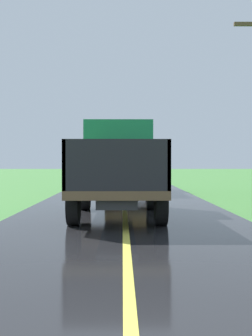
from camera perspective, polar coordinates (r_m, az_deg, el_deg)
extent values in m
cube|color=#2D2D30|center=(12.01, -1.07, -3.58)|extent=(0.90, 5.51, 0.24)
cube|color=brown|center=(12.00, -1.07, -2.62)|extent=(2.30, 5.80, 0.20)
cube|color=#197A4C|center=(13.93, -0.99, 2.17)|extent=(2.10, 1.90, 1.90)
cube|color=black|center=(14.90, -0.96, 3.36)|extent=(1.78, 0.02, 0.76)
cube|color=#232328|center=(11.07, -6.87, 0.45)|extent=(0.08, 3.85, 1.10)
cube|color=#232328|center=(11.04, 4.65, 0.46)|extent=(0.08, 3.85, 1.10)
cube|color=#232328|center=(9.12, -1.25, 0.39)|extent=(2.30, 0.08, 1.10)
cube|color=#232328|center=(12.89, -1.03, 0.50)|extent=(2.30, 0.08, 1.10)
cylinder|color=black|center=(13.86, -5.34, -3.41)|extent=(0.28, 1.00, 1.00)
cylinder|color=black|center=(13.84, 3.37, -3.41)|extent=(0.28, 1.00, 1.00)
cylinder|color=black|center=(10.49, -6.92, -4.76)|extent=(0.28, 1.00, 1.00)
cylinder|color=black|center=(10.47, 4.62, -4.77)|extent=(0.28, 1.00, 1.00)
ellipsoid|color=#81AE2C|center=(10.97, -2.60, 0.16)|extent=(0.45, 0.58, 0.38)
ellipsoid|color=#92C42C|center=(12.22, 2.57, -1.17)|extent=(0.54, 0.68, 0.41)
ellipsoid|color=#7CBB24|center=(12.37, -4.82, 1.91)|extent=(0.59, 0.55, 0.37)
ellipsoid|color=#8AB735|center=(11.97, -5.27, 1.70)|extent=(0.52, 0.63, 0.43)
ellipsoid|color=#7EB229|center=(11.41, 2.05, -1.50)|extent=(0.48, 0.47, 0.38)
ellipsoid|color=#8CB937|center=(11.66, -4.43, 1.84)|extent=(0.51, 0.63, 0.40)
ellipsoid|color=#86B033|center=(9.86, -4.49, 0.29)|extent=(0.56, 0.69, 0.44)
ellipsoid|color=#7EC321|center=(11.32, -1.95, 1.99)|extent=(0.59, 0.62, 0.40)
ellipsoid|color=#91C524|center=(10.85, 1.36, 0.22)|extent=(0.45, 0.42, 0.46)
ellipsoid|color=#7EB020|center=(10.86, 2.58, 0.39)|extent=(0.44, 0.51, 0.50)
ellipsoid|color=#8DB41F|center=(10.67, 3.38, -1.56)|extent=(0.43, 0.51, 0.40)
ellipsoid|color=#8EC128|center=(10.90, -3.57, 0.03)|extent=(0.57, 0.53, 0.45)
ellipsoid|color=#8CC22C|center=(11.53, -4.41, 0.29)|extent=(0.56, 0.55, 0.44)
cube|color=#2D2D30|center=(22.00, 0.48, -1.60)|extent=(0.90, 5.51, 0.24)
cube|color=brown|center=(21.99, 0.48, -1.08)|extent=(2.30, 5.80, 0.20)
cube|color=#1E479E|center=(23.93, 0.40, 1.59)|extent=(2.10, 1.90, 1.90)
cube|color=black|center=(24.89, 0.37, 2.32)|extent=(1.78, 0.02, 0.76)
cube|color=brown|center=(21.02, -2.50, 0.61)|extent=(0.08, 3.85, 1.10)
cube|color=brown|center=(21.05, 3.55, 0.61)|extent=(0.08, 3.85, 1.10)
cube|color=brown|center=(19.12, 0.63, 0.59)|extent=(2.30, 0.08, 1.10)
cube|color=brown|center=(22.89, 0.44, 0.62)|extent=(2.30, 0.08, 1.10)
cylinder|color=black|center=(23.81, -2.12, -1.66)|extent=(0.28, 1.00, 1.00)
cylinder|color=black|center=(23.84, 2.93, -1.66)|extent=(0.28, 1.00, 1.00)
cylinder|color=black|center=(20.42, -2.39, -2.06)|extent=(0.28, 1.00, 1.00)
cylinder|color=black|center=(20.46, 3.50, -2.06)|extent=(0.28, 1.00, 1.00)
ellipsoid|color=#7CB330|center=(20.55, -1.39, 1.44)|extent=(0.58, 0.66, 0.42)
ellipsoid|color=#8EB635|center=(21.18, -0.41, 0.56)|extent=(0.59, 0.55, 0.48)
ellipsoid|color=#92BD37|center=(20.47, 1.57, -0.33)|extent=(0.56, 0.55, 0.52)
ellipsoid|color=#89BD24|center=(22.54, 2.38, 0.50)|extent=(0.54, 0.65, 0.46)
ellipsoid|color=#7FB837|center=(21.15, -1.62, 1.35)|extent=(0.46, 0.56, 0.40)
ellipsoid|color=#88C524|center=(21.31, 1.95, 0.49)|extent=(0.50, 0.54, 0.45)
ellipsoid|color=#89B623|center=(22.39, 1.61, 0.58)|extent=(0.49, 0.63, 0.49)
ellipsoid|color=#91B825|center=(20.07, -0.82, -0.49)|extent=(0.53, 0.64, 0.44)
ellipsoid|color=#86B92A|center=(22.36, 1.88, -0.29)|extent=(0.49, 0.52, 0.38)
ellipsoid|color=#7DB829|center=(20.70, 1.24, 0.51)|extent=(0.44, 0.43, 0.51)
ellipsoid|color=#7BB129|center=(22.45, 0.96, 0.59)|extent=(0.47, 0.51, 0.44)
ellipsoid|color=#8AAF36|center=(22.57, -0.44, 1.25)|extent=(0.49, 0.60, 0.42)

